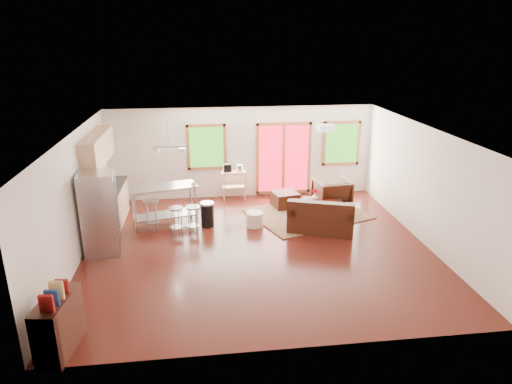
{
  "coord_description": "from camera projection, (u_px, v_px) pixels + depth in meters",
  "views": [
    {
      "loc": [
        -1.18,
        -9.11,
        4.45
      ],
      "look_at": [
        0.0,
        0.3,
        1.2
      ],
      "focal_mm": 32.0,
      "sensor_mm": 36.0,
      "label": 1
    }
  ],
  "objects": [
    {
      "name": "bookshelf",
      "position": [
        58.0,
        324.0,
        6.68
      ],
      "size": [
        0.51,
        1.03,
        1.16
      ],
      "rotation": [
        0.0,
        0.0,
        -0.14
      ],
      "color": "#341911",
      "rests_on": "floor"
    },
    {
      "name": "armchair",
      "position": [
        331.0,
        192.0,
        12.3
      ],
      "size": [
        0.97,
        0.92,
        0.91
      ],
      "primitive_type": "imported",
      "rotation": [
        0.0,
        0.0,
        3.26
      ],
      "color": "black",
      "rests_on": "floor"
    },
    {
      "name": "ceiling_flush",
      "position": [
        326.0,
        128.0,
        10.06
      ],
      "size": [
        0.35,
        0.35,
        0.12
      ],
      "primitive_type": "cube",
      "color": "white",
      "rests_on": "ceiling"
    },
    {
      "name": "trash_can",
      "position": [
        207.0,
        214.0,
        11.18
      ],
      "size": [
        0.35,
        0.35,
        0.61
      ],
      "rotation": [
        0.0,
        0.0,
        -0.05
      ],
      "color": "black",
      "rests_on": "floor"
    },
    {
      "name": "back_wall",
      "position": [
        242.0,
        153.0,
        13.0
      ],
      "size": [
        7.5,
        0.02,
        2.6
      ],
      "primitive_type": "cube",
      "color": "silver",
      "rests_on": "ground"
    },
    {
      "name": "cabinets",
      "position": [
        106.0,
        190.0,
        11.01
      ],
      "size": [
        0.64,
        2.24,
        2.3
      ],
      "color": "tan",
      "rests_on": "floor"
    },
    {
      "name": "vase",
      "position": [
        315.0,
        196.0,
        11.81
      ],
      "size": [
        0.21,
        0.22,
        0.32
      ],
      "rotation": [
        0.0,
        0.0,
        -0.14
      ],
      "color": "silver",
      "rests_on": "coffee_table"
    },
    {
      "name": "book",
      "position": [
        325.0,
        195.0,
        11.82
      ],
      "size": [
        0.21,
        0.06,
        0.29
      ],
      "primitive_type": "imported",
      "rotation": [
        0.0,
        0.0,
        -0.14
      ],
      "color": "maroon",
      "rests_on": "coffee_table"
    },
    {
      "name": "window_left",
      "position": [
        207.0,
        147.0,
        12.77
      ],
      "size": [
        1.1,
        0.05,
        1.3
      ],
      "color": "#215413",
      "rests_on": "back_wall"
    },
    {
      "name": "pouf",
      "position": [
        255.0,
        219.0,
        11.2
      ],
      "size": [
        0.46,
        0.46,
        0.36
      ],
      "primitive_type": "cylinder",
      "rotation": [
        0.0,
        0.0,
        0.11
      ],
      "color": "silver",
      "rests_on": "floor"
    },
    {
      "name": "cup",
      "position": [
        194.0,
        184.0,
        11.13
      ],
      "size": [
        0.15,
        0.12,
        0.14
      ],
      "primitive_type": "imported",
      "rotation": [
        0.0,
        0.0,
        0.12
      ],
      "color": "white",
      "rests_on": "island"
    },
    {
      "name": "rug",
      "position": [
        308.0,
        214.0,
        12.01
      ],
      "size": [
        3.41,
        3.04,
        0.03
      ],
      "primitive_type": "cube",
      "rotation": [
        0.0,
        0.0,
        0.36
      ],
      "color": "#4F653E",
      "rests_on": "floor"
    },
    {
      "name": "bar_stool_c",
      "position": [
        193.0,
        214.0,
        10.65
      ],
      "size": [
        0.38,
        0.38,
        0.7
      ],
      "rotation": [
        0.0,
        0.0,
        -0.17
      ],
      "color": "#B7BABC",
      "rests_on": "floor"
    },
    {
      "name": "kitchen_cart",
      "position": [
        233.0,
        175.0,
        12.9
      ],
      "size": [
        0.7,
        0.46,
        1.05
      ],
      "rotation": [
        0.0,
        0.0,
        0.02
      ],
      "color": "tan",
      "rests_on": "floor"
    },
    {
      "name": "front_wall",
      "position": [
        290.0,
        272.0,
        6.41
      ],
      "size": [
        7.5,
        0.02,
        2.6
      ],
      "primitive_type": "cube",
      "color": "silver",
      "rests_on": "ground"
    },
    {
      "name": "coffee_table",
      "position": [
        322.0,
        203.0,
        11.81
      ],
      "size": [
        1.15,
        0.86,
        0.41
      ],
      "rotation": [
        0.0,
        0.0,
        -0.26
      ],
      "color": "#341911",
      "rests_on": "floor"
    },
    {
      "name": "bar_stool_a",
      "position": [
        151.0,
        208.0,
        10.81
      ],
      "size": [
        0.38,
        0.38,
        0.79
      ],
      "rotation": [
        0.0,
        0.0,
        0.02
      ],
      "color": "#B7BABC",
      "rests_on": "floor"
    },
    {
      "name": "pendant_light",
      "position": [
        169.0,
        151.0,
        10.7
      ],
      "size": [
        0.8,
        0.18,
        0.79
      ],
      "color": "gray",
      "rests_on": "ceiling"
    },
    {
      "name": "left_wall",
      "position": [
        75.0,
        200.0,
        9.26
      ],
      "size": [
        0.02,
        7.0,
        2.6
      ],
      "primitive_type": "cube",
      "color": "silver",
      "rests_on": "ground"
    },
    {
      "name": "bar_stool_b",
      "position": [
        176.0,
        215.0,
        10.58
      ],
      "size": [
        0.43,
        0.43,
        0.7
      ],
      "rotation": [
        0.0,
        0.0,
        0.4
      ],
      "color": "#B7BABC",
      "rests_on": "floor"
    },
    {
      "name": "loveseat",
      "position": [
        321.0,
        218.0,
        10.91
      ],
      "size": [
        1.75,
        1.33,
        0.83
      ],
      "rotation": [
        0.0,
        0.0,
        -0.33
      ],
      "color": "black",
      "rests_on": "floor"
    },
    {
      "name": "island",
      "position": [
        164.0,
        199.0,
        11.11
      ],
      "size": [
        1.7,
        1.02,
        1.01
      ],
      "rotation": [
        0.0,
        0.0,
        0.26
      ],
      "color": "#B7BABC",
      "rests_on": "floor"
    },
    {
      "name": "ottoman",
      "position": [
        285.0,
        200.0,
        12.46
      ],
      "size": [
        0.76,
        0.76,
        0.43
      ],
      "primitive_type": "cube",
      "rotation": [
        0.0,
        0.0,
        0.22
      ],
      "color": "black",
      "rests_on": "floor"
    },
    {
      "name": "ceiling",
      "position": [
        258.0,
        131.0,
        9.28
      ],
      "size": [
        7.5,
        7.0,
        0.02
      ],
      "primitive_type": "cube",
      "color": "white",
      "rests_on": "ground"
    },
    {
      "name": "window_right",
      "position": [
        341.0,
        143.0,
        13.23
      ],
      "size": [
        1.1,
        0.05,
        1.3
      ],
      "color": "#215413",
      "rests_on": "back_wall"
    },
    {
      "name": "floor",
      "position": [
        258.0,
        248.0,
        10.13
      ],
      "size": [
        7.5,
        7.0,
        0.02
      ],
      "primitive_type": "cube",
      "color": "#340F0B",
      "rests_on": "ground"
    },
    {
      "name": "refrigerator",
      "position": [
        100.0,
        214.0,
        9.62
      ],
      "size": [
        0.8,
        0.78,
        1.8
      ],
      "rotation": [
        0.0,
        0.0,
        0.12
      ],
      "color": "#B7BABC",
      "rests_on": "floor"
    },
    {
      "name": "right_wall",
      "position": [
        425.0,
        185.0,
        10.15
      ],
      "size": [
        0.02,
        7.0,
        2.6
      ],
      "primitive_type": "cube",
      "color": "silver",
      "rests_on": "ground"
    },
    {
      "name": "french_doors",
      "position": [
        284.0,
        158.0,
        13.16
      ],
      "size": [
        1.6,
        0.05,
        2.1
      ],
      "color": "#AC0F23",
      "rests_on": "back_wall"
    }
  ]
}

